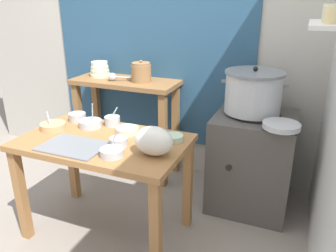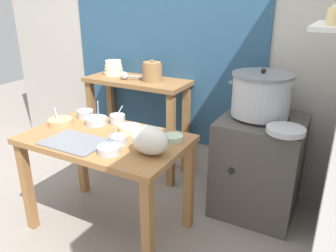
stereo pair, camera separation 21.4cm
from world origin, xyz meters
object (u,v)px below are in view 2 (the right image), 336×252
serving_tray (75,142)px  ladle (125,76)px  prep_bowl_4 (109,149)px  prep_bowl_6 (151,138)px  plastic_bag (150,140)px  wide_pan (286,130)px  back_shelf_table (138,102)px  bowl_stack_enamel (114,68)px  prep_bowl_8 (85,114)px  prep_bowl_2 (130,128)px  prep_table (106,152)px  prep_bowl_5 (96,120)px  clay_pot (152,72)px  prep_bowl_3 (173,138)px  prep_bowl_0 (60,122)px  prep_bowl_7 (117,119)px  steamer_pot (261,94)px  stove_block (258,165)px  prep_bowl_1 (118,139)px

serving_tray → ladle: bearing=105.8°
prep_bowl_4 → prep_bowl_6: bearing=65.6°
ladle → plastic_bag: ladle is taller
wide_pan → back_shelf_table: bearing=164.8°
bowl_stack_enamel → prep_bowl_8: bearing=-71.9°
bowl_stack_enamel → prep_bowl_6: 1.23m
bowl_stack_enamel → prep_bowl_2: bearing=-47.4°
ladle → bowl_stack_enamel: bearing=154.0°
wide_pan → prep_bowl_2: wide_pan is taller
serving_tray → back_shelf_table: bearing=100.9°
prep_table → prep_bowl_2: size_ratio=7.15×
prep_bowl_4 → prep_bowl_5: size_ratio=0.92×
back_shelf_table → wide_pan: (1.38, -0.38, 0.12)m
prep_bowl_2 → clay_pot: bearing=108.6°
prep_bowl_3 → prep_bowl_4: prep_bowl_4 is taller
clay_pot → prep_bowl_0: 0.92m
plastic_bag → prep_bowl_7: 0.58m
steamer_pot → ladle: size_ratio=1.68×
prep_table → ladle: ladle is taller
back_shelf_table → prep_bowl_0: bearing=-97.8°
prep_bowl_7 → steamer_pot: bearing=29.1°
plastic_bag → prep_bowl_7: plastic_bag is taller
wide_pan → prep_bowl_0: (-1.50, -0.47, -0.05)m
back_shelf_table → prep_bowl_3: size_ratio=7.31×
bowl_stack_enamel → prep_bowl_6: bearing=-42.3°
wide_pan → clay_pot: bearing=162.9°
prep_bowl_2 → prep_bowl_8: prep_bowl_8 is taller
prep_table → prep_bowl_6: prep_bowl_6 is taller
steamer_pot → bowl_stack_enamel: steamer_pot is taller
clay_pot → prep_bowl_2: 0.78m
prep_bowl_3 → prep_bowl_0: bearing=-171.5°
prep_bowl_0 → stove_block: bearing=28.7°
prep_bowl_3 → plastic_bag: bearing=-98.3°
prep_bowl_2 → prep_bowl_6: same height
bowl_stack_enamel → prep_bowl_6: (0.89, -0.81, -0.22)m
prep_bowl_0 → back_shelf_table: bearing=82.2°
plastic_bag → prep_bowl_1: bearing=174.1°
steamer_pot → prep_bowl_5: 1.22m
prep_bowl_6 → steamer_pot: bearing=51.6°
serving_tray → clay_pot: bearing=92.0°
clay_pot → prep_bowl_4: clay_pot is taller
bowl_stack_enamel → stove_block: bearing=-6.5°
stove_block → prep_bowl_8: same height
serving_tray → prep_bowl_2: (0.20, 0.33, 0.02)m
back_shelf_table → prep_bowl_2: bearing=-60.4°
prep_table → prep_bowl_4: prep_bowl_4 is taller
prep_table → prep_bowl_4: 0.29m
prep_bowl_4 → prep_bowl_3: bearing=53.4°
back_shelf_table → prep_bowl_8: back_shelf_table is taller
steamer_pot → serving_tray: (-0.94, -0.93, -0.21)m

